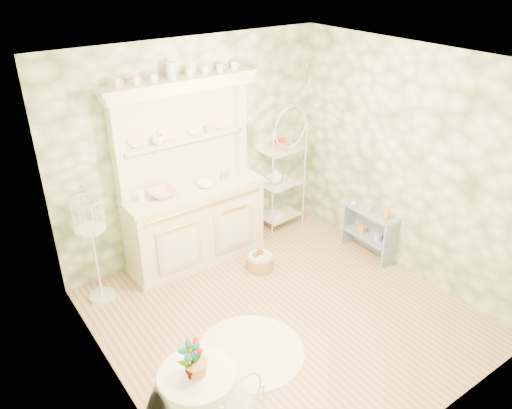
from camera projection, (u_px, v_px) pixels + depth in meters
floor at (283, 315)px, 5.45m from camera, size 3.60×3.60×0.00m
ceiling at (290, 64)px, 4.20m from camera, size 3.60×3.60×0.00m
wall_left at (106, 268)px, 3.89m from camera, size 3.60×3.60×0.00m
wall_right at (408, 164)px, 5.75m from camera, size 3.60×3.60×0.00m
wall_back at (194, 150)px, 6.12m from camera, size 3.60×3.60×0.00m
wall_front at (445, 301)px, 3.53m from camera, size 3.60×3.60×0.00m
kitchen_dresser at (192, 177)px, 5.91m from camera, size 1.87×0.61×2.29m
bakers_rack at (280, 171)px, 6.86m from camera, size 0.55×0.42×1.66m
side_shelf at (369, 232)px, 6.41m from camera, size 0.37×0.77×0.63m
round_table at (199, 409)px, 3.94m from camera, size 0.62×0.62×0.66m
birdcage_stand at (94, 246)px, 5.40m from camera, size 0.36×0.36×1.39m
floor_basket at (260, 260)px, 6.17m from camera, size 0.50×0.50×0.24m
lace_rug at (250, 351)px, 4.95m from camera, size 1.12×1.12×0.01m
bowl_floral at (163, 196)px, 5.76m from camera, size 0.33×0.33×0.08m
bowl_white at (207, 186)px, 5.99m from camera, size 0.26×0.26×0.07m
cup_left at (158, 142)px, 5.65m from camera, size 0.18×0.18×0.11m
cup_right at (209, 131)px, 5.99m from camera, size 0.13×0.13×0.09m
potted_geranium at (191, 364)px, 3.67m from camera, size 0.19×0.13×0.34m
bottle_amber at (387, 214)px, 6.07m from camera, size 0.08×0.08×0.17m
bottle_blue at (370, 209)px, 6.25m from camera, size 0.05×0.05×0.11m
bottle_glass at (354, 203)px, 6.40m from camera, size 0.09×0.09×0.09m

